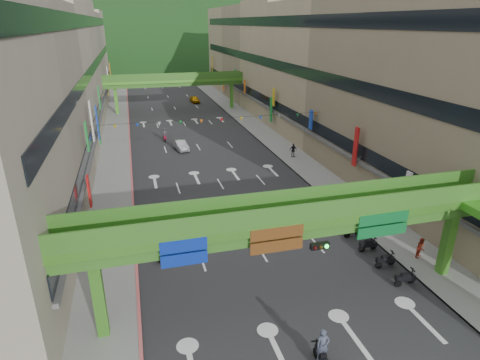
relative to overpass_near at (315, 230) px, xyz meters
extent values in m
cube|color=#28282B|center=(-0.93, 44.62, -5.20)|extent=(18.00, 140.00, 0.02)
cube|color=gray|center=(-11.93, 44.62, -5.13)|extent=(4.00, 140.00, 0.15)
cube|color=gray|center=(10.07, 44.62, -5.13)|extent=(4.00, 140.00, 0.15)
cube|color=#CC5959|center=(-10.03, 44.62, -5.12)|extent=(0.20, 140.00, 0.18)
cube|color=gray|center=(8.17, 44.62, -5.12)|extent=(0.20, 140.00, 0.18)
cube|color=#9E937F|center=(-19.93, 44.62, 4.29)|extent=(12.00, 95.00, 19.00)
cube|color=black|center=(-13.88, 44.62, -1.01)|extent=(0.08, 90.25, 1.40)
cube|color=black|center=(-13.88, 44.62, 4.99)|extent=(0.08, 90.25, 1.40)
cube|color=black|center=(-13.88, 44.62, 10.99)|extent=(0.08, 90.25, 1.40)
cube|color=gray|center=(18.07, 44.62, 4.29)|extent=(12.00, 95.00, 19.00)
cube|color=black|center=(12.02, 44.62, -1.01)|extent=(0.08, 90.25, 1.40)
cube|color=black|center=(12.02, 44.62, 4.99)|extent=(0.08, 90.25, 1.40)
cube|color=black|center=(12.02, 44.62, 10.99)|extent=(0.08, 90.25, 1.40)
cube|color=#4C9E2D|center=(-0.93, 0.62, 0.54)|extent=(28.00, 2.20, 0.50)
cube|color=#387223|center=(-0.93, 0.62, -0.06)|extent=(28.00, 1.76, 0.70)
cube|color=#4C9E2D|center=(-11.93, 0.62, -2.81)|extent=(0.60, 0.60, 4.80)
cube|color=#4C9E2D|center=(10.07, 0.62, -2.81)|extent=(0.60, 0.60, 4.80)
cube|color=#387223|center=(-0.93, -0.42, 1.34)|extent=(28.00, 0.12, 1.10)
cube|color=#387223|center=(-0.93, 1.66, 1.34)|extent=(28.00, 0.12, 1.10)
cube|color=navy|center=(-7.43, -0.46, -0.06)|extent=(2.40, 0.12, 1.50)
cube|color=#593314|center=(-2.43, -0.46, -0.06)|extent=(3.00, 0.12, 1.50)
cube|color=#0C5926|center=(4.07, -0.46, -0.06)|extent=(3.20, 0.12, 1.50)
cube|color=black|center=(0.07, -0.61, -0.71)|extent=(1.10, 0.28, 0.35)
cube|color=#4C9E2D|center=(-0.93, 59.62, 0.54)|extent=(28.00, 2.20, 0.50)
cube|color=#387223|center=(-0.93, 59.62, -0.06)|extent=(28.00, 1.76, 0.70)
cube|color=#4C9E2D|center=(-11.93, 59.62, -2.81)|extent=(0.60, 0.60, 4.80)
cube|color=#4C9E2D|center=(10.07, 59.62, -2.81)|extent=(0.60, 0.60, 4.80)
cube|color=#387223|center=(-0.93, 58.58, 1.34)|extent=(28.00, 0.12, 1.10)
cube|color=#387223|center=(-0.93, 60.66, 1.34)|extent=(28.00, 0.12, 1.10)
ellipsoid|color=#1C4419|center=(-15.93, 154.62, -5.21)|extent=(168.00, 140.00, 112.00)
ellipsoid|color=#1C4419|center=(24.07, 174.62, -5.21)|extent=(208.00, 176.00, 128.00)
cylinder|color=black|center=(-0.93, 24.62, 0.99)|extent=(26.00, 0.03, 0.03)
cone|color=red|center=(-13.43, 24.62, 0.74)|extent=(0.36, 0.36, 0.40)
cone|color=gold|center=(-11.16, 24.62, 0.74)|extent=(0.36, 0.36, 0.40)
cone|color=#193FB2|center=(-8.89, 24.62, 0.74)|extent=(0.36, 0.36, 0.40)
cone|color=silver|center=(-6.61, 24.62, 0.74)|extent=(0.36, 0.36, 0.40)
cone|color=#198C33|center=(-4.34, 24.62, 0.74)|extent=(0.36, 0.36, 0.40)
cone|color=orange|center=(-2.07, 24.62, 0.74)|extent=(0.36, 0.36, 0.40)
cone|color=red|center=(0.20, 24.62, 0.74)|extent=(0.36, 0.36, 0.40)
cone|color=gold|center=(2.48, 24.62, 0.74)|extent=(0.36, 0.36, 0.40)
cone|color=#193FB2|center=(4.75, 24.62, 0.74)|extent=(0.36, 0.36, 0.40)
cone|color=silver|center=(7.02, 24.62, 0.74)|extent=(0.36, 0.36, 0.40)
cone|color=#198C33|center=(9.29, 24.62, 0.74)|extent=(0.36, 0.36, 0.40)
cone|color=orange|center=(11.57, 24.62, 0.74)|extent=(0.36, 0.36, 0.40)
cube|color=black|center=(-1.32, -4.38, -4.66)|extent=(0.51, 1.33, 0.35)
cube|color=black|center=(-1.32, -4.38, -4.41)|extent=(0.36, 0.58, 0.18)
cube|color=black|center=(-1.38, -3.84, -4.16)|extent=(0.55, 0.13, 0.06)
cylinder|color=black|center=(-1.38, -3.84, -4.96)|extent=(0.16, 0.51, 0.50)
imported|color=#3B4153|center=(-1.32, -4.38, -3.95)|extent=(0.71, 0.51, 1.81)
cube|color=black|center=(-2.08, 9.81, -4.66)|extent=(0.48, 1.33, 0.35)
cube|color=black|center=(-2.08, 9.81, -4.41)|extent=(0.36, 0.58, 0.18)
cube|color=black|center=(-2.14, 10.36, -4.16)|extent=(0.55, 0.12, 0.06)
cylinder|color=black|center=(-2.14, 10.36, -4.96)|extent=(0.15, 0.51, 0.50)
cylinder|color=black|center=(-2.03, 9.26, -4.96)|extent=(0.15, 0.51, 0.50)
imported|color=maroon|center=(-2.08, 9.81, -4.07)|extent=(0.82, 0.67, 1.58)
cube|color=gray|center=(-8.43, 7.63, -4.66)|extent=(0.44, 1.32, 0.35)
cube|color=gray|center=(-8.43, 7.63, -4.41)|extent=(0.34, 0.57, 0.18)
cube|color=gray|center=(-8.47, 8.18, -4.16)|extent=(0.55, 0.10, 0.06)
cylinder|color=black|center=(-8.47, 8.18, -4.96)|extent=(0.13, 0.51, 0.50)
cylinder|color=black|center=(-8.40, 7.08, -4.96)|extent=(0.13, 0.51, 0.50)
imported|color=#202D32|center=(-8.43, 7.63, -4.03)|extent=(1.00, 0.47, 1.66)
cube|color=maroon|center=(-5.09, 38.94, -4.66)|extent=(0.37, 1.30, 0.35)
cube|color=maroon|center=(-5.09, 38.94, -4.41)|extent=(0.31, 0.55, 0.18)
cube|color=maroon|center=(-5.08, 39.49, -4.16)|extent=(0.55, 0.07, 0.06)
cylinder|color=black|center=(-5.08, 39.49, -4.96)|extent=(0.11, 0.50, 0.50)
cylinder|color=black|center=(-5.09, 38.39, -4.96)|extent=(0.11, 0.50, 0.50)
imported|color=#3C3B43|center=(-5.09, 38.94, -4.04)|extent=(0.80, 0.53, 1.62)
cube|color=black|center=(6.87, 0.22, -4.66)|extent=(1.34, 0.53, 0.35)
cube|color=black|center=(6.87, 0.22, -4.41)|extent=(0.59, 0.37, 0.18)
cube|color=black|center=(7.41, 0.29, -4.16)|extent=(0.14, 0.55, 0.06)
cylinder|color=black|center=(7.41, 0.29, -4.96)|extent=(0.51, 0.17, 0.50)
cylinder|color=black|center=(6.32, 0.14, -4.96)|extent=(0.51, 0.17, 0.50)
cube|color=black|center=(6.87, 2.42, -4.66)|extent=(1.34, 0.53, 0.35)
cube|color=black|center=(6.87, 2.42, -4.41)|extent=(0.59, 0.37, 0.18)
cube|color=black|center=(7.41, 2.49, -4.16)|extent=(0.14, 0.55, 0.06)
cylinder|color=black|center=(7.41, 2.49, -4.96)|extent=(0.51, 0.17, 0.50)
cylinder|color=black|center=(6.32, 2.34, -4.96)|extent=(0.51, 0.17, 0.50)
cube|color=black|center=(6.87, 4.62, -4.66)|extent=(1.34, 0.53, 0.35)
cube|color=black|center=(6.87, 4.62, -4.41)|extent=(0.59, 0.37, 0.18)
cube|color=black|center=(7.41, 4.69, -4.16)|extent=(0.14, 0.55, 0.06)
cylinder|color=black|center=(7.41, 4.69, -4.96)|extent=(0.51, 0.17, 0.50)
cylinder|color=black|center=(6.32, 4.54, -4.96)|extent=(0.51, 0.17, 0.50)
cube|color=black|center=(6.87, 6.82, -4.66)|extent=(1.34, 0.53, 0.35)
cube|color=black|center=(6.87, 6.82, -4.41)|extent=(0.59, 0.37, 0.18)
cube|color=black|center=(7.41, 6.89, -4.16)|extent=(0.14, 0.55, 0.06)
cylinder|color=black|center=(7.41, 6.89, -4.96)|extent=(0.51, 0.17, 0.50)
cylinder|color=black|center=(6.32, 6.74, -4.96)|extent=(0.51, 0.17, 0.50)
cube|color=black|center=(6.87, 9.02, -4.66)|extent=(1.34, 0.53, 0.35)
cube|color=black|center=(6.87, 9.02, -4.41)|extent=(0.59, 0.37, 0.18)
cube|color=black|center=(7.41, 9.09, -4.16)|extent=(0.14, 0.55, 0.06)
cylinder|color=black|center=(7.41, 9.09, -4.96)|extent=(0.51, 0.17, 0.50)
cylinder|color=black|center=(6.32, 8.94, -4.96)|extent=(0.51, 0.17, 0.50)
imported|color=#B1AFB6|center=(-3.42, 34.04, -4.57)|extent=(2.01, 4.06, 1.28)
imported|color=#C88502|center=(3.91, 67.42, -4.52)|extent=(1.89, 4.12, 1.37)
imported|color=#9C2B19|center=(9.90, 2.62, -4.43)|extent=(0.93, 0.84, 1.56)
imported|color=black|center=(9.88, 26.84, -4.34)|extent=(1.05, 0.53, 1.72)
imported|color=#39505E|center=(11.27, 7.62, -4.42)|extent=(0.83, 0.65, 1.57)
camera|label=1|loc=(-9.28, -18.13, 10.86)|focal=30.00mm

